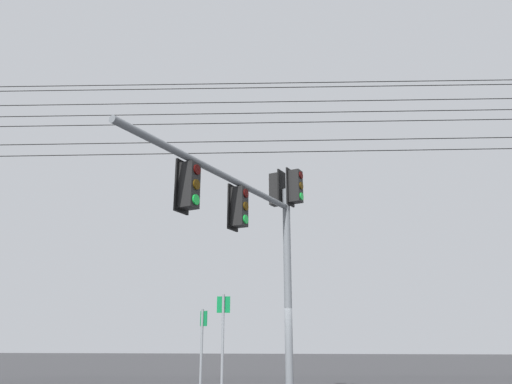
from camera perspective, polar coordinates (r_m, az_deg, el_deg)
name	(u,v)px	position (r m, az deg, el deg)	size (l,w,h in m)	color
signal_mast_assembly	(261,222)	(11.35, 0.61, -3.69)	(6.11, 3.30, 6.24)	slate
route_sign_primary	(202,346)	(13.15, -6.62, -18.19)	(0.29, 0.24, 2.51)	slate
route_sign_secondary	(223,340)	(12.21, -4.08, -17.54)	(0.10, 0.34, 2.84)	slate
overhead_wire_span	(243,114)	(13.69, -1.61, 9.44)	(1.79, 26.45, 2.69)	black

